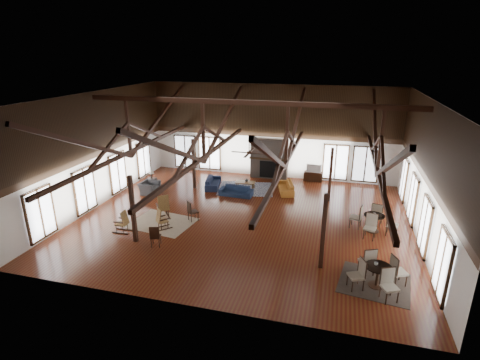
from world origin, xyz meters
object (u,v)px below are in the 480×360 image
(sofa_navy_front, at_px, (236,191))
(cafe_table_near, at_px, (378,272))
(coffee_table, at_px, (245,183))
(sofa_orange, at_px, (286,187))
(tv_console, at_px, (313,176))
(cafe_table_far, at_px, (374,220))
(sofa_navy_left, at_px, (213,182))
(armchair, at_px, (150,188))

(sofa_navy_front, bearing_deg, cafe_table_near, -42.12)
(coffee_table, height_order, cafe_table_near, cafe_table_near)
(sofa_orange, bearing_deg, tv_console, 135.67)
(sofa_orange, distance_m, cafe_table_far, 6.18)
(sofa_navy_left, bearing_deg, cafe_table_far, -123.82)
(coffee_table, bearing_deg, cafe_table_far, -32.27)
(sofa_navy_left, xyz_separation_m, coffee_table, (2.01, 0.16, 0.11))
(armchair, height_order, cafe_table_far, cafe_table_far)
(sofa_navy_front, xyz_separation_m, coffee_table, (0.24, 1.24, 0.12))
(sofa_navy_left, relative_size, tv_console, 1.72)
(sofa_navy_left, distance_m, sofa_orange, 4.47)
(tv_console, bearing_deg, sofa_navy_front, -136.77)
(coffee_table, relative_size, armchair, 1.12)
(sofa_navy_front, distance_m, sofa_navy_left, 2.07)
(sofa_navy_left, xyz_separation_m, tv_console, (5.84, 2.75, -0.00))
(sofa_orange, height_order, tv_console, sofa_orange)
(coffee_table, distance_m, cafe_table_far, 8.12)
(sofa_navy_front, xyz_separation_m, armchair, (-5.00, -0.96, 0.07))
(cafe_table_near, xyz_separation_m, tv_console, (-3.13, 11.00, -0.27))
(sofa_orange, height_order, cafe_table_far, cafe_table_far)
(armchair, height_order, cafe_table_near, cafe_table_near)
(sofa_navy_left, height_order, armchair, armchair)
(sofa_orange, distance_m, cafe_table_near, 9.66)
(sofa_navy_left, distance_m, cafe_table_near, 12.19)
(cafe_table_near, bearing_deg, sofa_navy_left, 137.39)
(sofa_navy_left, distance_m, tv_console, 6.46)
(coffee_table, relative_size, cafe_table_far, 0.55)
(armchair, bearing_deg, coffee_table, -64.14)
(coffee_table, relative_size, tv_console, 1.05)
(sofa_navy_front, relative_size, armchair, 1.76)
(sofa_orange, bearing_deg, cafe_table_far, 33.96)
(cafe_table_near, height_order, tv_console, cafe_table_near)
(sofa_navy_front, distance_m, sofa_orange, 3.02)
(sofa_navy_left, height_order, coffee_table, sofa_navy_left)
(cafe_table_near, bearing_deg, sofa_orange, 117.82)
(armchair, relative_size, cafe_table_near, 0.50)
(sofa_navy_front, height_order, sofa_orange, sofa_orange)
(cafe_table_far, bearing_deg, coffee_table, 151.15)
(armchair, distance_m, tv_console, 10.26)
(tv_console, bearing_deg, cafe_table_near, -74.13)
(sofa_navy_front, bearing_deg, armchair, -166.31)
(coffee_table, height_order, cafe_table_far, cafe_table_far)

